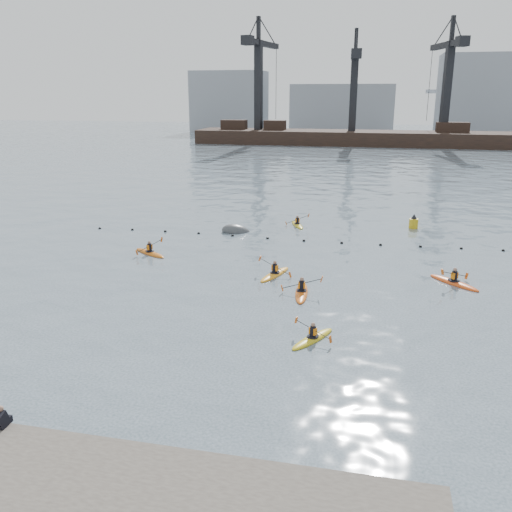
{
  "coord_description": "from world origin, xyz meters",
  "views": [
    {
      "loc": [
        6.4,
        -19.4,
        11.33
      ],
      "look_at": [
        0.19,
        8.32,
        2.8
      ],
      "focal_mm": 38.0,
      "sensor_mm": 36.0,
      "label": 1
    }
  ],
  "objects_px": {
    "kayaker_2": "(150,252)",
    "nav_buoy": "(414,223)",
    "kayaker_3": "(275,274)",
    "kayaker_5": "(297,224)",
    "kayaker_4": "(454,282)",
    "kayaker_1": "(313,338)",
    "mooring_buoy": "(236,232)",
    "kayaker_0": "(302,292)"
  },
  "relations": [
    {
      "from": "kayaker_5",
      "to": "nav_buoy",
      "type": "xyz_separation_m",
      "value": [
        10.1,
        1.23,
        0.33
      ]
    },
    {
      "from": "kayaker_4",
      "to": "nav_buoy",
      "type": "relative_size",
      "value": 2.2
    },
    {
      "from": "mooring_buoy",
      "to": "kayaker_4",
      "type": "bearing_deg",
      "value": -30.66
    },
    {
      "from": "kayaker_2",
      "to": "mooring_buoy",
      "type": "relative_size",
      "value": 1.31
    },
    {
      "from": "kayaker_1",
      "to": "nav_buoy",
      "type": "relative_size",
      "value": 2.15
    },
    {
      "from": "kayaker_0",
      "to": "kayaker_5",
      "type": "distance_m",
      "value": 17.29
    },
    {
      "from": "kayaker_5",
      "to": "kayaker_1",
      "type": "bearing_deg",
      "value": -102.27
    },
    {
      "from": "kayaker_4",
      "to": "mooring_buoy",
      "type": "bearing_deg",
      "value": -74.87
    },
    {
      "from": "kayaker_2",
      "to": "nav_buoy",
      "type": "distance_m",
      "value": 23.08
    },
    {
      "from": "kayaker_1",
      "to": "kayaker_4",
      "type": "xyz_separation_m",
      "value": [
        7.6,
        9.92,
        0.02
      ]
    },
    {
      "from": "kayaker_0",
      "to": "kayaker_1",
      "type": "xyz_separation_m",
      "value": [
        1.4,
        -6.13,
        -0.01
      ]
    },
    {
      "from": "kayaker_5",
      "to": "kayaker_3",
      "type": "bearing_deg",
      "value": -110.0
    },
    {
      "from": "kayaker_2",
      "to": "kayaker_3",
      "type": "bearing_deg",
      "value": -73.33
    },
    {
      "from": "kayaker_1",
      "to": "nav_buoy",
      "type": "xyz_separation_m",
      "value": [
        5.91,
        24.42,
        0.34
      ]
    },
    {
      "from": "kayaker_2",
      "to": "kayaker_3",
      "type": "height_order",
      "value": "kayaker_3"
    },
    {
      "from": "kayaker_1",
      "to": "kayaker_2",
      "type": "relative_size",
      "value": 0.94
    },
    {
      "from": "kayaker_4",
      "to": "mooring_buoy",
      "type": "height_order",
      "value": "kayaker_4"
    },
    {
      "from": "kayaker_1",
      "to": "kayaker_2",
      "type": "xyz_separation_m",
      "value": [
        -13.5,
        11.93,
        0.01
      ]
    },
    {
      "from": "kayaker_0",
      "to": "kayaker_3",
      "type": "xyz_separation_m",
      "value": [
        -2.17,
        2.94,
        -0.0
      ]
    },
    {
      "from": "kayaker_2",
      "to": "kayaker_4",
      "type": "xyz_separation_m",
      "value": [
        21.1,
        -2.0,
        0.01
      ]
    },
    {
      "from": "kayaker_5",
      "to": "kayaker_4",
      "type": "bearing_deg",
      "value": -70.88
    },
    {
      "from": "kayaker_3",
      "to": "mooring_buoy",
      "type": "height_order",
      "value": "kayaker_3"
    },
    {
      "from": "kayaker_3",
      "to": "kayaker_5",
      "type": "bearing_deg",
      "value": 110.96
    },
    {
      "from": "kayaker_1",
      "to": "kayaker_5",
      "type": "height_order",
      "value": "kayaker_5"
    },
    {
      "from": "kayaker_1",
      "to": "kayaker_3",
      "type": "relative_size",
      "value": 0.87
    },
    {
      "from": "kayaker_0",
      "to": "kayaker_5",
      "type": "xyz_separation_m",
      "value": [
        -2.79,
        17.06,
        -0.01
      ]
    },
    {
      "from": "kayaker_0",
      "to": "mooring_buoy",
      "type": "height_order",
      "value": "kayaker_0"
    },
    {
      "from": "kayaker_1",
      "to": "kayaker_3",
      "type": "xyz_separation_m",
      "value": [
        -3.57,
        9.08,
        0.01
      ]
    },
    {
      "from": "kayaker_0",
      "to": "kayaker_3",
      "type": "relative_size",
      "value": 1.03
    },
    {
      "from": "kayaker_4",
      "to": "kayaker_2",
      "type": "bearing_deg",
      "value": -49.63
    },
    {
      "from": "kayaker_0",
      "to": "mooring_buoy",
      "type": "distance_m",
      "value": 15.57
    },
    {
      "from": "kayaker_2",
      "to": "kayaker_3",
      "type": "distance_m",
      "value": 10.33
    },
    {
      "from": "kayaker_4",
      "to": "kayaker_5",
      "type": "distance_m",
      "value": 17.75
    },
    {
      "from": "kayaker_5",
      "to": "mooring_buoy",
      "type": "bearing_deg",
      "value": -166.63
    },
    {
      "from": "kayaker_4",
      "to": "kayaker_5",
      "type": "bearing_deg",
      "value": -92.57
    },
    {
      "from": "nav_buoy",
      "to": "kayaker_1",
      "type": "bearing_deg",
      "value": -103.6
    },
    {
      "from": "kayaker_3",
      "to": "kayaker_4",
      "type": "height_order",
      "value": "kayaker_4"
    },
    {
      "from": "kayaker_2",
      "to": "kayaker_5",
      "type": "distance_m",
      "value": 14.61
    },
    {
      "from": "kayaker_2",
      "to": "kayaker_5",
      "type": "relative_size",
      "value": 1.02
    },
    {
      "from": "kayaker_0",
      "to": "nav_buoy",
      "type": "bearing_deg",
      "value": 62.56
    },
    {
      "from": "kayaker_1",
      "to": "kayaker_0",
      "type": "bearing_deg",
      "value": 131.87
    },
    {
      "from": "kayaker_0",
      "to": "kayaker_1",
      "type": "distance_m",
      "value": 6.29
    }
  ]
}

